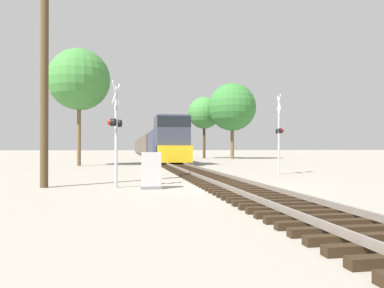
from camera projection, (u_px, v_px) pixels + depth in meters
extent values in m
plane|color=gray|center=(232.00, 188.00, 14.91)|extent=(400.00, 400.00, 0.00)
cube|color=black|center=(376.00, 238.00, 6.35)|extent=(2.60, 0.22, 0.16)
cube|color=black|center=(355.00, 230.00, 6.94)|extent=(2.60, 0.22, 0.16)
cube|color=black|center=(337.00, 224.00, 7.53)|extent=(2.60, 0.22, 0.16)
cube|color=black|center=(321.00, 218.00, 8.12)|extent=(2.60, 0.22, 0.16)
cube|color=black|center=(308.00, 213.00, 8.71)|extent=(2.60, 0.22, 0.16)
cube|color=black|center=(296.00, 209.00, 9.30)|extent=(2.60, 0.22, 0.16)
cube|color=black|center=(286.00, 205.00, 9.89)|extent=(2.60, 0.22, 0.16)
cube|color=black|center=(277.00, 202.00, 10.48)|extent=(2.60, 0.22, 0.16)
cube|color=black|center=(269.00, 199.00, 11.07)|extent=(2.60, 0.22, 0.16)
cube|color=black|center=(262.00, 197.00, 11.66)|extent=(2.60, 0.22, 0.16)
cube|color=black|center=(255.00, 194.00, 12.25)|extent=(2.60, 0.22, 0.16)
cube|color=black|center=(249.00, 192.00, 12.85)|extent=(2.60, 0.22, 0.16)
cube|color=black|center=(244.00, 190.00, 13.44)|extent=(2.60, 0.22, 0.16)
cube|color=black|center=(239.00, 188.00, 14.03)|extent=(2.60, 0.22, 0.16)
cube|color=black|center=(234.00, 187.00, 14.62)|extent=(2.60, 0.22, 0.16)
cube|color=black|center=(230.00, 185.00, 15.21)|extent=(2.60, 0.22, 0.16)
cube|color=black|center=(226.00, 184.00, 15.80)|extent=(2.60, 0.22, 0.16)
cube|color=black|center=(223.00, 182.00, 16.39)|extent=(2.60, 0.22, 0.16)
cube|color=black|center=(219.00, 181.00, 16.98)|extent=(2.60, 0.22, 0.16)
cube|color=black|center=(216.00, 180.00, 17.57)|extent=(2.60, 0.22, 0.16)
cube|color=black|center=(213.00, 179.00, 18.16)|extent=(2.60, 0.22, 0.16)
cube|color=black|center=(210.00, 178.00, 18.75)|extent=(2.60, 0.22, 0.16)
cube|color=black|center=(208.00, 177.00, 19.34)|extent=(2.60, 0.22, 0.16)
cube|color=black|center=(205.00, 176.00, 19.93)|extent=(2.60, 0.22, 0.16)
cube|color=black|center=(203.00, 175.00, 20.53)|extent=(2.60, 0.22, 0.16)
cube|color=black|center=(201.00, 175.00, 21.12)|extent=(2.60, 0.22, 0.16)
cube|color=black|center=(199.00, 174.00, 21.71)|extent=(2.60, 0.22, 0.16)
cube|color=black|center=(197.00, 173.00, 22.30)|extent=(2.60, 0.22, 0.16)
cube|color=black|center=(195.00, 172.00, 22.89)|extent=(2.60, 0.22, 0.16)
cube|color=black|center=(193.00, 172.00, 23.48)|extent=(2.60, 0.22, 0.16)
cube|color=black|center=(192.00, 171.00, 24.07)|extent=(2.60, 0.22, 0.16)
cube|color=black|center=(190.00, 171.00, 24.66)|extent=(2.60, 0.22, 0.16)
cube|color=black|center=(189.00, 170.00, 25.25)|extent=(2.60, 0.22, 0.16)
cube|color=black|center=(187.00, 170.00, 25.84)|extent=(2.60, 0.22, 0.16)
cube|color=black|center=(186.00, 169.00, 26.43)|extent=(2.60, 0.22, 0.16)
cube|color=black|center=(184.00, 169.00, 27.02)|extent=(2.60, 0.22, 0.16)
cube|color=black|center=(183.00, 168.00, 27.61)|extent=(2.60, 0.22, 0.16)
cube|color=black|center=(182.00, 168.00, 28.20)|extent=(2.60, 0.22, 0.16)
cube|color=black|center=(181.00, 167.00, 28.80)|extent=(2.60, 0.22, 0.16)
cube|color=black|center=(180.00, 167.00, 29.39)|extent=(2.60, 0.22, 0.16)
cube|color=black|center=(179.00, 167.00, 29.98)|extent=(2.60, 0.22, 0.16)
cube|color=black|center=(178.00, 166.00, 30.57)|extent=(2.60, 0.22, 0.16)
cube|color=black|center=(177.00, 166.00, 31.16)|extent=(2.60, 0.22, 0.16)
cube|color=black|center=(176.00, 165.00, 31.75)|extent=(2.60, 0.22, 0.16)
cube|color=black|center=(175.00, 165.00, 32.34)|extent=(2.60, 0.22, 0.16)
cube|color=black|center=(174.00, 165.00, 32.93)|extent=(2.60, 0.22, 0.16)
cube|color=black|center=(173.00, 164.00, 33.52)|extent=(2.60, 0.22, 0.16)
cube|color=black|center=(172.00, 164.00, 34.11)|extent=(2.60, 0.22, 0.16)
cube|color=slate|center=(215.00, 182.00, 14.79)|extent=(0.07, 160.00, 0.15)
cube|color=slate|center=(249.00, 182.00, 15.04)|extent=(0.07, 160.00, 0.15)
cube|color=#33384C|center=(162.00, 145.00, 44.17)|extent=(2.53, 13.55, 3.28)
cube|color=#33384C|center=(171.00, 139.00, 34.83)|extent=(2.97, 4.26, 4.21)
cube|color=black|center=(171.00, 123.00, 34.84)|extent=(3.00, 4.30, 0.93)
cube|color=gold|center=(174.00, 154.00, 32.72)|extent=(2.97, 1.94, 1.47)
cube|color=gold|center=(164.00, 158.00, 41.29)|extent=(3.03, 18.97, 0.24)
cube|color=black|center=(171.00, 159.00, 35.10)|extent=(1.58, 2.20, 1.00)
cube|color=black|center=(159.00, 156.00, 47.49)|extent=(1.58, 2.20, 1.00)
cube|color=brown|center=(152.00, 145.00, 59.97)|extent=(2.83, 15.54, 3.23)
cube|color=black|center=(155.00, 155.00, 54.98)|extent=(1.58, 2.20, 0.90)
cube|color=black|center=(150.00, 154.00, 64.93)|extent=(1.58, 2.20, 0.90)
cube|color=brown|center=(146.00, 146.00, 76.75)|extent=(2.83, 15.54, 3.23)
cube|color=black|center=(148.00, 153.00, 71.76)|extent=(1.58, 2.20, 0.90)
cube|color=black|center=(145.00, 153.00, 81.71)|extent=(1.58, 2.20, 0.90)
cube|color=brown|center=(143.00, 146.00, 93.53)|extent=(2.83, 15.54, 3.23)
cube|color=black|center=(144.00, 152.00, 88.54)|extent=(1.58, 2.20, 0.90)
cube|color=black|center=(142.00, 152.00, 98.49)|extent=(1.58, 2.20, 0.90)
cube|color=brown|center=(140.00, 146.00, 110.31)|extent=(2.83, 15.54, 3.23)
cube|color=black|center=(141.00, 151.00, 105.32)|extent=(1.58, 2.20, 0.90)
cube|color=black|center=(139.00, 151.00, 115.27)|extent=(1.58, 2.20, 0.90)
cylinder|color=#B7B7BC|center=(116.00, 137.00, 14.95)|extent=(0.12, 0.12, 4.07)
cube|color=white|center=(116.00, 94.00, 14.96)|extent=(0.31, 0.89, 0.93)
cube|color=white|center=(116.00, 94.00, 14.96)|extent=(0.31, 0.89, 0.93)
cube|color=black|center=(116.00, 123.00, 14.95)|extent=(0.32, 0.84, 0.06)
cylinder|color=black|center=(119.00, 123.00, 15.30)|extent=(0.26, 0.34, 0.30)
sphere|color=red|center=(117.00, 123.00, 15.31)|extent=(0.26, 0.26, 0.26)
cylinder|color=black|center=(113.00, 122.00, 14.61)|extent=(0.26, 0.34, 0.30)
sphere|color=red|center=(111.00, 122.00, 14.62)|extent=(0.26, 0.26, 0.26)
cube|color=white|center=(116.00, 107.00, 14.96)|extent=(0.13, 0.31, 0.20)
cylinder|color=#B7B7BC|center=(279.00, 136.00, 22.41)|extent=(0.12, 0.12, 4.60)
cube|color=white|center=(279.00, 103.00, 22.43)|extent=(0.21, 0.92, 0.93)
cube|color=white|center=(279.00, 103.00, 22.43)|extent=(0.21, 0.92, 0.93)
cube|color=black|center=(279.00, 131.00, 22.41)|extent=(0.22, 0.86, 0.06)
cylinder|color=black|center=(280.00, 131.00, 22.06)|extent=(0.23, 0.33, 0.30)
sphere|color=red|center=(282.00, 131.00, 22.06)|extent=(0.26, 0.26, 0.26)
cylinder|color=black|center=(278.00, 131.00, 22.76)|extent=(0.23, 0.33, 0.30)
sphere|color=red|center=(279.00, 131.00, 22.76)|extent=(0.26, 0.26, 0.26)
cube|color=white|center=(279.00, 112.00, 22.42)|extent=(0.09, 0.32, 0.20)
cube|color=slate|center=(151.00, 187.00, 14.60)|extent=(0.81, 0.60, 0.12)
cube|color=#BCBCBF|center=(151.00, 169.00, 14.60)|extent=(0.74, 0.55, 1.31)
cylinder|color=#4C3A23|center=(44.00, 70.00, 15.07)|extent=(0.32, 0.32, 9.48)
cylinder|color=brown|center=(79.00, 132.00, 32.89)|extent=(0.34, 0.34, 5.98)
sphere|color=#3D7F38|center=(79.00, 80.00, 32.93)|extent=(5.42, 5.42, 5.42)
cylinder|color=brown|center=(232.00, 140.00, 52.91)|extent=(0.48, 0.48, 5.31)
sphere|color=#337533|center=(232.00, 107.00, 52.96)|extent=(6.75, 6.75, 6.75)
cylinder|color=#473521|center=(204.00, 140.00, 55.64)|extent=(0.40, 0.40, 5.34)
sphere|color=#3D7F38|center=(204.00, 113.00, 55.67)|extent=(4.76, 4.76, 4.76)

